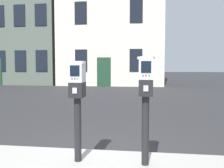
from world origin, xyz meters
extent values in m
plane|color=#28282B|center=(0.00, 0.00, 0.00)|extent=(160.00, 160.00, 0.00)
cylinder|color=black|center=(-0.19, -0.26, 0.56)|extent=(0.09, 0.09, 0.83)
cube|color=black|center=(-0.19, -0.26, 1.07)|extent=(0.17, 0.24, 0.19)
cube|color=#A5A8AD|center=(-0.19, -0.39, 1.07)|extent=(0.06, 0.01, 0.07)
cube|color=#B7BABF|center=(-0.19, -0.26, 1.28)|extent=(0.17, 0.23, 0.24)
cube|color=black|center=(-0.19, -0.38, 1.31)|extent=(0.12, 0.01, 0.13)
cylinder|color=blue|center=(-0.22, -0.38, 1.22)|extent=(0.02, 0.01, 0.02)
cylinder|color=red|center=(-0.19, -0.38, 1.22)|extent=(0.02, 0.01, 0.02)
cylinder|color=green|center=(-0.15, -0.38, 1.22)|extent=(0.02, 0.01, 0.02)
cylinder|color=#B7BABF|center=(-0.19, -0.26, 1.41)|extent=(0.22, 0.22, 0.03)
cylinder|color=black|center=(0.67, -0.26, 0.57)|extent=(0.09, 0.09, 0.86)
cube|color=black|center=(0.67, -0.26, 1.10)|extent=(0.17, 0.24, 0.20)
cube|color=#A5A8AD|center=(0.68, -0.39, 1.10)|extent=(0.06, 0.01, 0.07)
cube|color=#B7BABF|center=(0.67, -0.26, 1.33)|extent=(0.17, 0.23, 0.24)
cube|color=black|center=(0.68, -0.38, 1.36)|extent=(0.12, 0.01, 0.14)
cylinder|color=blue|center=(0.64, -0.38, 1.26)|extent=(0.02, 0.01, 0.02)
cylinder|color=red|center=(0.68, -0.38, 1.26)|extent=(0.02, 0.01, 0.02)
cylinder|color=green|center=(0.71, -0.38, 1.26)|extent=(0.02, 0.01, 0.02)
cylinder|color=#B7BABF|center=(0.67, -0.26, 1.46)|extent=(0.22, 0.22, 0.03)
cube|color=#4C564C|center=(-9.62, 17.22, 5.10)|extent=(6.71, 5.92, 10.20)
cube|color=black|center=(-10.46, 14.22, 1.87)|extent=(0.90, 0.06, 1.60)
cube|color=black|center=(-8.78, 14.22, 1.87)|extent=(0.90, 0.06, 1.60)
cube|color=black|center=(-7.11, 14.22, 1.87)|extent=(0.90, 0.06, 1.60)
cube|color=black|center=(-8.78, 14.22, 5.27)|extent=(0.90, 0.06, 1.60)
cube|color=black|center=(-7.11, 14.22, 5.27)|extent=(0.90, 0.06, 1.60)
cube|color=beige|center=(-2.06, 17.00, 6.86)|extent=(7.99, 5.49, 13.71)
cube|color=black|center=(-4.05, 14.22, 1.89)|extent=(0.90, 0.06, 1.60)
cube|color=black|center=(-0.06, 14.22, 1.89)|extent=(0.90, 0.06, 1.60)
cube|color=black|center=(-4.05, 14.22, 5.31)|extent=(0.90, 0.06, 1.60)
cube|color=black|center=(-0.06, 14.22, 5.31)|extent=(0.90, 0.06, 1.60)
cube|color=#193823|center=(-2.37, 14.22, 1.05)|extent=(1.00, 0.07, 2.10)
camera|label=1|loc=(0.68, -3.27, 1.34)|focal=39.33mm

